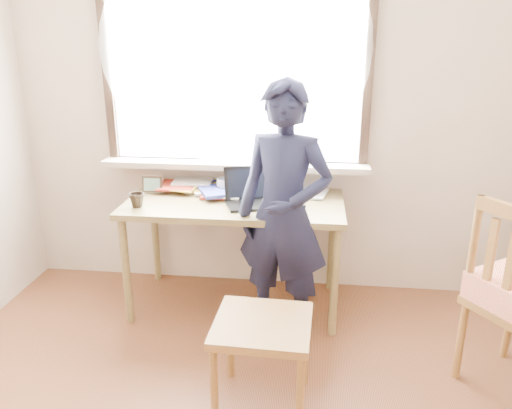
# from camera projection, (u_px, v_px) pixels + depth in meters

# --- Properties ---
(room_shell) EXTENTS (3.52, 4.02, 2.61)m
(room_shell) POSITION_uv_depth(u_px,v_px,m) (203.00, 83.00, 1.61)
(room_shell) COLOR beige
(room_shell) RESTS_ON ground
(desk) EXTENTS (1.41, 0.71, 0.76)m
(desk) POSITION_uv_depth(u_px,v_px,m) (235.00, 212.00, 3.28)
(desk) COLOR olive
(desk) RESTS_ON ground
(laptop) EXTENTS (0.40, 0.36, 0.22)m
(laptop) POSITION_uv_depth(u_px,v_px,m) (252.00, 195.00, 3.19)
(laptop) COLOR black
(laptop) RESTS_ON desk
(mug_white) EXTENTS (0.18, 0.18, 0.10)m
(mug_white) POSITION_uv_depth(u_px,v_px,m) (226.00, 185.00, 3.42)
(mug_white) COLOR white
(mug_white) RESTS_ON desk
(mug_dark) EXTENTS (0.13, 0.13, 0.09)m
(mug_dark) POSITION_uv_depth(u_px,v_px,m) (137.00, 200.00, 3.12)
(mug_dark) COLOR black
(mug_dark) RESTS_ON desk
(mouse) EXTENTS (0.08, 0.06, 0.03)m
(mouse) POSITION_uv_depth(u_px,v_px,m) (300.00, 206.00, 3.11)
(mouse) COLOR black
(mouse) RESTS_ON desk
(desk_clutter) EXTENTS (0.84, 0.46, 0.04)m
(desk_clutter) POSITION_uv_depth(u_px,v_px,m) (199.00, 187.00, 3.48)
(desk_clutter) COLOR gold
(desk_clutter) RESTS_ON desk
(book_a) EXTENTS (0.26, 0.30, 0.02)m
(book_a) POSITION_uv_depth(u_px,v_px,m) (181.00, 189.00, 3.48)
(book_a) COLOR white
(book_a) RESTS_ON desk
(book_b) EXTENTS (0.22, 0.27, 0.02)m
(book_b) POSITION_uv_depth(u_px,v_px,m) (301.00, 193.00, 3.39)
(book_b) COLOR white
(book_b) RESTS_ON desk
(picture_frame) EXTENTS (0.14, 0.02, 0.11)m
(picture_frame) POSITION_uv_depth(u_px,v_px,m) (152.00, 186.00, 3.39)
(picture_frame) COLOR black
(picture_frame) RESTS_ON desk
(work_chair) EXTENTS (0.48, 0.46, 0.48)m
(work_chair) POSITION_uv_depth(u_px,v_px,m) (263.00, 335.00, 2.42)
(work_chair) COLOR olive
(work_chair) RESTS_ON ground
(person) EXTENTS (0.66, 0.52, 1.57)m
(person) POSITION_uv_depth(u_px,v_px,m) (284.00, 215.00, 2.92)
(person) COLOR black
(person) RESTS_ON ground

